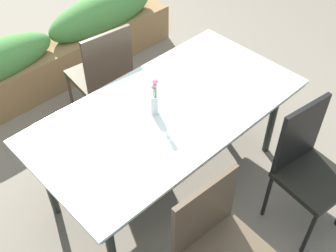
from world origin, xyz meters
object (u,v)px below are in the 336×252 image
(chair_near_right, at_px, (307,163))
(flower_vase, at_px, (155,100))
(chair_far_side, at_px, (103,72))
(dining_table, at_px, (168,115))
(planter_box, at_px, (54,52))
(chair_near_left, at_px, (220,246))

(chair_near_right, bearing_deg, flower_vase, -50.94)
(chair_near_right, height_order, chair_far_side, chair_far_side)
(flower_vase, bearing_deg, chair_far_side, 78.32)
(dining_table, bearing_deg, planter_box, 86.78)
(planter_box, bearing_deg, chair_near_left, -101.56)
(chair_near_left, bearing_deg, chair_far_side, -102.87)
(chair_far_side, relative_size, flower_vase, 3.29)
(chair_near_right, height_order, planter_box, chair_near_right)
(dining_table, bearing_deg, flower_vase, 164.43)
(chair_near_right, distance_m, chair_far_side, 1.71)
(chair_far_side, height_order, chair_near_left, chair_far_side)
(chair_far_side, xyz_separation_m, flower_vase, (-0.17, -0.81, 0.31))
(chair_far_side, bearing_deg, flower_vase, -95.43)
(chair_far_side, relative_size, chair_near_left, 1.04)
(chair_near_right, relative_size, chair_near_left, 1.04)
(chair_near_left, relative_size, planter_box, 0.34)
(chair_far_side, bearing_deg, chair_near_left, -100.06)
(chair_near_right, xyz_separation_m, chair_far_side, (-0.36, 1.68, 0.00))
(chair_near_right, distance_m, flower_vase, 1.06)
(dining_table, height_order, flower_vase, flower_vase)
(dining_table, xyz_separation_m, planter_box, (0.09, 1.64, -0.34))
(flower_vase, bearing_deg, chair_near_left, -110.47)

